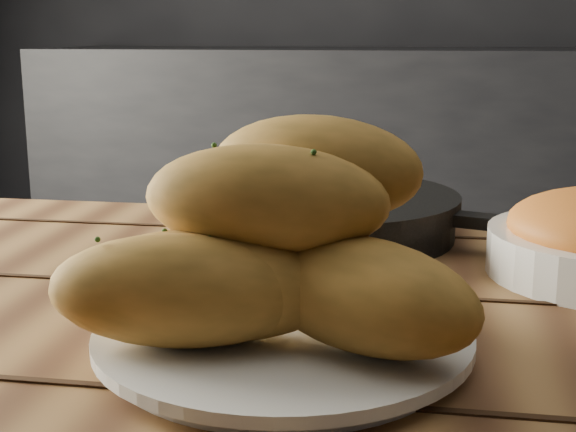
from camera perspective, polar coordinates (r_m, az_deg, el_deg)
The scene contains 4 objects.
counter at distance 2.91m, azimuth 10.43°, elevation 2.74°, with size 2.80×0.60×0.90m, color black.
plate at distance 0.54m, azimuth -0.35°, elevation -8.82°, with size 0.25×0.25×0.02m.
bread_rolls at distance 0.52m, azimuth -1.36°, elevation -2.32°, with size 0.29×0.24×0.14m.
skillet at distance 0.84m, azimuth 2.74°, elevation 0.18°, with size 0.41×0.28×0.05m.
Camera 1 is at (-0.06, -1.17, 0.96)m, focal length 50.00 mm.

